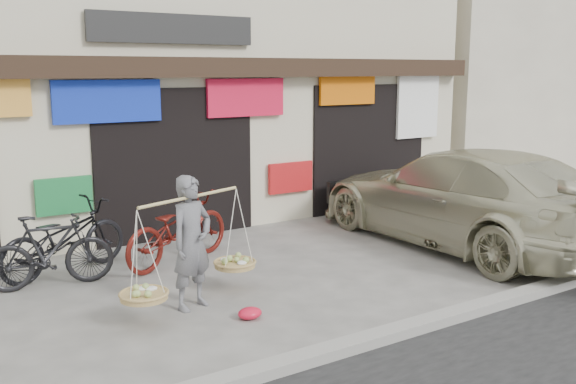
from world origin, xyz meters
TOP-DOWN VIEW (x-y plane):
  - ground at (0.00, 0.00)m, footprint 70.00×70.00m
  - kerb at (0.00, -2.00)m, footprint 70.00×0.25m
  - shophouse_block at (-0.00, 6.42)m, footprint 14.00×6.32m
  - neighbor_east at (13.50, 7.00)m, footprint 12.00×7.00m
  - street_vendor at (-1.26, 0.12)m, footprint 2.06×1.08m
  - bike_0 at (-2.28, 2.43)m, footprint 2.22×1.38m
  - bike_1 at (-2.61, 1.92)m, footprint 1.80×0.74m
  - bike_2 at (-0.65, 2.01)m, footprint 2.27×1.51m
  - suv at (3.94, 0.37)m, footprint 2.46×5.87m
  - red_bag at (-0.84, -0.61)m, footprint 0.31×0.25m

SIDE VIEW (x-z plane):
  - ground at x=0.00m, z-range 0.00..0.00m
  - kerb at x=0.00m, z-range 0.00..0.12m
  - red_bag at x=-0.84m, z-range 0.00..0.14m
  - bike_1 at x=-2.61m, z-range 0.00..1.05m
  - bike_0 at x=-2.28m, z-range 0.00..1.10m
  - bike_2 at x=-0.65m, z-range 0.00..1.13m
  - street_vendor at x=-1.26m, z-range -0.06..1.66m
  - suv at x=3.94m, z-range 0.00..1.69m
  - neighbor_east at x=13.50m, z-range 0.00..6.40m
  - shophouse_block at x=0.00m, z-range -0.05..6.95m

